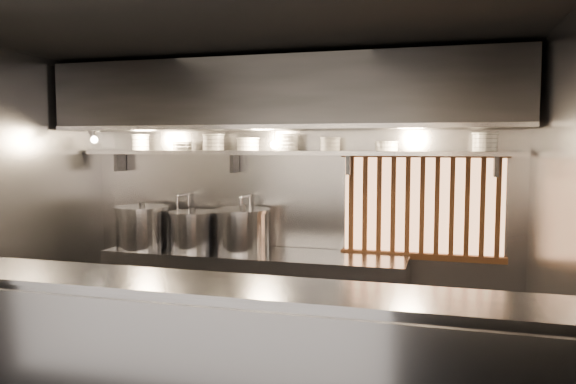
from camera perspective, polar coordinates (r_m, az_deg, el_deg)
The scene contains 24 objects.
ceiling at distance 4.39m, azimuth -4.91°, elevation 15.81°, with size 4.50×4.50×0.00m, color black.
wall_back at distance 5.77m, azimuth 0.49°, elevation -0.74°, with size 4.50×4.50×0.00m, color gray.
wall_left at distance 5.56m, azimuth -27.05°, elevation -1.50°, with size 3.00×3.00×0.00m, color gray.
wall_right at distance 4.14m, azimuth 25.87°, elevation -3.48°, with size 3.00×3.00×0.00m, color gray.
serving_counter at distance 3.71m, azimuth -10.17°, elevation -17.39°, with size 4.50×0.56×1.13m.
cooking_bench at distance 5.68m, azimuth -3.49°, elevation -10.59°, with size 3.00×0.70×0.90m, color #9D9DA3.
bowl_shelf at distance 5.57m, azimuth 0.00°, elevation 4.00°, with size 4.40×0.34×0.04m, color #9D9DA3.
exhaust_hood at distance 5.37m, azimuth -0.65°, elevation 9.78°, with size 4.40×0.81×0.65m.
wood_screen at distance 5.52m, azimuth 13.48°, elevation -1.34°, with size 1.56×0.09×1.04m.
faucet_left at distance 6.06m, azimuth -10.39°, elevation -1.43°, with size 0.04×0.30×0.50m.
faucet_right at distance 5.79m, azimuth -4.16°, elevation -1.67°, with size 0.04×0.30×0.50m.
heat_lamp at distance 5.97m, azimuth -19.21°, elevation 5.59°, with size 0.25×0.35×0.20m.
pendant_bulb at distance 5.48m, azimuth -1.35°, elevation 4.84°, with size 0.09×0.09×0.19m.
stock_pot_left at distance 5.82m, azimuth -9.66°, elevation -3.81°, with size 0.58×0.58×0.42m.
stock_pot_mid at distance 6.00m, azimuth -14.58°, elevation -3.42°, with size 0.59×0.59×0.47m.
stock_pot_right at distance 5.63m, azimuth -4.62°, elevation -3.84°, with size 0.63×0.63×0.46m.
bowl_stack_0 at distance 6.22m, azimuth -14.76°, elevation 4.90°, with size 0.20×0.20×0.17m.
bowl_stack_1 at distance 5.99m, azimuth -10.68°, elevation 4.62°, with size 0.21×0.21×0.09m.
bowl_stack_2 at distance 5.84m, azimuth -7.57°, elevation 5.03°, with size 0.23×0.23×0.17m.
bowl_stack_3 at distance 5.70m, azimuth -4.10°, elevation 4.87°, with size 0.24×0.24×0.13m.
bowl_stack_4 at distance 5.57m, azimuth 0.04°, elevation 5.08°, with size 0.22×0.22×0.17m.
bowl_stack_5 at distance 5.47m, azimuth 4.32°, elevation 4.87°, with size 0.20×0.20×0.13m.
bowl_stack_6 at distance 5.38m, azimuth 9.98°, elevation 4.61°, with size 0.23×0.23×0.09m.
bowl_stack_7 at distance 5.36m, azimuth 19.37°, elevation 4.81°, with size 0.23×0.23×0.17m.
Camera 1 is at (1.53, -4.03, 1.97)m, focal length 35.00 mm.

